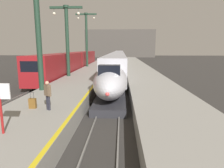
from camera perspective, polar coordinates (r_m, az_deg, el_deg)
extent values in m
cube|color=gray|center=(25.99, -8.21, 1.35)|extent=(4.80, 110.00, 1.05)
cube|color=gray|center=(25.72, 9.80, 1.20)|extent=(4.80, 110.00, 1.05)
cube|color=yellow|center=(25.58, -3.22, 2.49)|extent=(0.20, 107.80, 0.01)
cube|color=slate|center=(28.35, -0.58, 1.25)|extent=(0.08, 110.00, 0.12)
cube|color=slate|center=(28.31, 2.46, 1.22)|extent=(0.08, 110.00, 0.12)
cube|color=slate|center=(29.93, -16.25, 1.32)|extent=(0.08, 110.00, 0.12)
cube|color=slate|center=(29.48, -13.49, 1.31)|extent=(0.08, 110.00, 0.12)
ellipsoid|color=silver|center=(16.43, -0.35, 0.85)|extent=(2.78, 8.37, 2.56)
cube|color=#28282D|center=(16.36, -0.42, -4.77)|extent=(2.46, 7.12, 0.55)
cube|color=black|center=(14.42, -0.75, 3.81)|extent=(1.59, 1.00, 0.90)
sphere|color=#F24C4C|center=(12.44, -1.36, -2.94)|extent=(0.28, 0.28, 0.28)
cube|color=silver|center=(25.83, 0.79, 4.86)|extent=(2.90, 14.00, 3.05)
cube|color=black|center=(25.87, -2.37, 6.09)|extent=(0.04, 11.90, 0.80)
cube|color=black|center=(25.77, 3.97, 6.05)|extent=(0.04, 11.90, 0.80)
cube|color=silver|center=(25.98, 0.79, 2.06)|extent=(2.92, 13.30, 0.24)
cube|color=black|center=(21.66, 0.38, -1.00)|extent=(2.03, 2.20, 0.56)
cube|color=black|center=(30.49, 1.07, 2.31)|extent=(2.03, 2.20, 0.56)
cube|color=silver|center=(42.38, 1.57, 7.00)|extent=(2.90, 18.00, 3.05)
cube|color=black|center=(42.40, -0.36, 7.75)|extent=(0.04, 15.84, 0.80)
cube|color=black|center=(42.34, 3.51, 7.73)|extent=(0.04, 15.84, 0.80)
cube|color=black|center=(36.44, 1.35, 3.62)|extent=(2.03, 2.20, 0.56)
cube|color=black|center=(48.61, 1.71, 5.31)|extent=(2.03, 2.20, 0.56)
cube|color=silver|center=(60.95, 1.94, 8.01)|extent=(2.90, 18.00, 3.05)
cube|color=black|center=(60.97, 0.59, 8.54)|extent=(0.04, 15.84, 0.80)
cube|color=black|center=(60.93, 3.29, 8.52)|extent=(0.04, 15.84, 0.80)
cube|color=black|center=(54.95, 1.83, 5.89)|extent=(2.03, 2.20, 0.56)
cube|color=black|center=(67.16, 2.01, 6.69)|extent=(2.03, 2.20, 0.56)
cube|color=silver|center=(79.54, 2.14, 8.55)|extent=(2.90, 18.00, 3.05)
cube|color=black|center=(79.55, 1.10, 8.96)|extent=(0.04, 15.84, 0.80)
cube|color=black|center=(79.52, 3.18, 8.94)|extent=(0.04, 15.84, 0.80)
cube|color=black|center=(73.51, 2.07, 7.01)|extent=(2.03, 2.20, 0.56)
cube|color=black|center=(85.73, 2.18, 7.48)|extent=(2.03, 2.20, 0.56)
cube|color=maroon|center=(29.52, -15.03, 5.34)|extent=(2.85, 18.00, 3.30)
cube|color=black|center=(21.14, -22.47, 4.70)|extent=(2.28, 0.08, 1.10)
cube|color=black|center=(29.94, -17.64, 6.24)|extent=(0.04, 15.30, 0.90)
cube|color=black|center=(29.09, -12.45, 6.37)|extent=(0.04, 15.30, 0.90)
cube|color=black|center=(24.38, -18.91, -0.34)|extent=(2.00, 2.00, 0.52)
cube|color=black|center=(35.21, -12.06, 3.13)|extent=(2.00, 2.00, 0.52)
cube|color=maroon|center=(47.53, -8.21, 7.35)|extent=(2.85, 18.00, 3.30)
cylinder|color=#1E3828|center=(17.45, -20.69, 13.39)|extent=(0.44, 0.44, 9.23)
cylinder|color=#1E3828|center=(25.57, -12.90, 11.94)|extent=(0.44, 0.44, 8.63)
cylinder|color=#1E3828|center=(26.04, -13.30, 21.13)|extent=(0.68, 0.68, 0.30)
cube|color=#1E3828|center=(26.03, -13.29, 20.91)|extent=(4.00, 0.24, 0.28)
cylinder|color=#1E3828|center=(26.39, -16.58, 19.84)|extent=(0.03, 0.03, 0.60)
sphere|color=#EFEACC|center=(26.34, -16.54, 19.09)|extent=(0.36, 0.36, 0.36)
cylinder|color=#1E3828|center=(25.61, -9.81, 20.41)|extent=(0.03, 0.03, 0.60)
sphere|color=#EFEACC|center=(25.55, -9.78, 19.64)|extent=(0.36, 0.36, 0.36)
cylinder|color=#1E3828|center=(39.05, -7.43, 12.56)|extent=(0.44, 0.44, 10.12)
cylinder|color=#1E3828|center=(39.55, -7.60, 19.69)|extent=(0.68, 0.68, 0.30)
cube|color=#1E3828|center=(39.53, -7.60, 19.54)|extent=(4.00, 0.24, 0.28)
cylinder|color=#1E3828|center=(39.76, -9.84, 18.92)|extent=(0.03, 0.03, 0.60)
sphere|color=#EFEACC|center=(39.71, -9.82, 18.42)|extent=(0.36, 0.36, 0.36)
cylinder|color=#1E3828|center=(39.25, -5.31, 19.14)|extent=(0.03, 0.03, 0.60)
sphere|color=#EFEACC|center=(39.20, -5.30, 18.63)|extent=(0.36, 0.36, 0.36)
cylinder|color=#23232D|center=(11.74, -17.88, -5.30)|extent=(0.13, 0.13, 0.85)
cylinder|color=#23232D|center=(11.88, -18.34, -5.14)|extent=(0.13, 0.13, 0.85)
cube|color=brown|center=(11.64, -18.31, -1.73)|extent=(0.44, 0.40, 0.62)
cylinder|color=brown|center=(11.46, -17.64, -2.14)|extent=(0.09, 0.09, 0.58)
cylinder|color=brown|center=(11.85, -18.93, -1.81)|extent=(0.09, 0.09, 0.58)
sphere|color=tan|center=(11.57, -18.43, 0.30)|extent=(0.22, 0.22, 0.22)
cube|color=brown|center=(12.48, -22.17, -5.26)|extent=(0.40, 0.22, 0.60)
cylinder|color=#262628|center=(12.40, -22.74, -3.10)|extent=(0.02, 0.02, 0.36)
cylinder|color=#262628|center=(12.32, -21.90, -3.13)|extent=(0.02, 0.02, 0.36)
cube|color=#262628|center=(12.32, -22.39, -2.25)|extent=(0.22, 0.03, 0.02)
cylinder|color=maroon|center=(9.24, -29.67, -6.69)|extent=(0.10, 0.10, 2.00)
cube|color=#4C4742|center=(102.49, 2.30, 11.70)|extent=(36.00, 2.00, 14.00)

